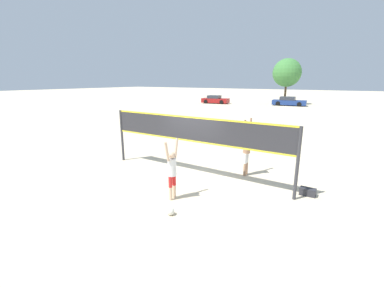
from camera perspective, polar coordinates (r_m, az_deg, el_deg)
The scene contains 9 objects.
ground_plane at distance 10.40m, azimuth 0.00°, elevation -7.05°, with size 200.00×200.00×0.00m, color beige.
volleyball_net at distance 9.91m, azimuth 0.00°, elevation 2.35°, with size 7.92×0.11×2.39m.
player_spiker at distance 8.14m, azimuth -4.46°, elevation -5.52°, with size 0.28×0.68×1.96m.
player_blocker at distance 10.33m, azimuth 12.09°, elevation -0.41°, with size 0.28×0.73×2.30m.
volleyball at distance 7.57m, azimuth -4.79°, elevation -14.68°, with size 0.22×0.22×0.22m.
gear_bag at distance 9.51m, azimuth 24.32°, elevation -9.65°, with size 0.50×0.27×0.25m.
parked_car_near at distance 42.69m, azimuth 5.16°, elevation 9.76°, with size 4.53×2.32×1.29m.
parked_car_mid at distance 41.42m, azimuth 20.71°, elevation 8.81°, with size 4.93×2.25×1.32m.
tree_left_cluster at distance 43.57m, azimuth 20.35°, elevation 14.62°, with size 4.29×4.29×6.97m.
Camera 1 is at (5.20, -8.19, 3.75)m, focal length 24.00 mm.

